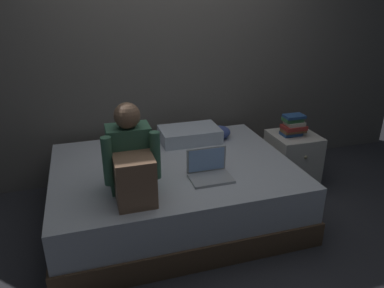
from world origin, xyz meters
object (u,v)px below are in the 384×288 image
(bed, at_px, (173,190))
(pillow, at_px, (190,134))
(person_sitting, at_px, (131,162))
(clothes_pile, at_px, (216,133))
(laptop, at_px, (209,171))
(nightstand, at_px, (292,159))
(book_stack, at_px, (293,125))

(bed, distance_m, pillow, 0.62)
(person_sitting, bearing_deg, clothes_pile, 41.42)
(bed, height_order, pillow, pillow)
(laptop, distance_m, pillow, 0.76)
(bed, height_order, person_sitting, person_sitting)
(nightstand, bearing_deg, pillow, 168.07)
(bed, relative_size, clothes_pile, 6.62)
(clothes_pile, bearing_deg, book_stack, -17.09)
(nightstand, xyz_separation_m, clothes_pile, (-0.75, 0.21, 0.29))
(pillow, bearing_deg, person_sitting, -128.74)
(person_sitting, xyz_separation_m, book_stack, (1.65, 0.61, -0.12))
(person_sitting, height_order, clothes_pile, person_sitting)
(book_stack, distance_m, clothes_pile, 0.75)
(person_sitting, xyz_separation_m, clothes_pile, (0.94, 0.83, -0.20))
(pillow, bearing_deg, book_stack, -12.73)
(pillow, relative_size, book_stack, 2.42)
(person_sitting, bearing_deg, book_stack, 20.20)
(pillow, bearing_deg, clothes_pile, -0.65)
(bed, distance_m, book_stack, 1.34)
(laptop, relative_size, book_stack, 1.39)
(nightstand, bearing_deg, bed, -169.77)
(nightstand, distance_m, pillow, 1.08)
(person_sitting, xyz_separation_m, laptop, (0.60, 0.08, -0.20))
(book_stack, xyz_separation_m, clothes_pile, (-0.71, 0.22, -0.08))
(nightstand, bearing_deg, book_stack, -168.54)
(laptop, bearing_deg, clothes_pile, 65.69)
(bed, xyz_separation_m, person_sitting, (-0.38, -0.38, 0.50))
(laptop, bearing_deg, bed, 125.06)
(person_sitting, distance_m, pillow, 1.08)
(bed, relative_size, nightstand, 3.80)
(person_sitting, distance_m, laptop, 0.63)
(clothes_pile, bearing_deg, bed, -141.01)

